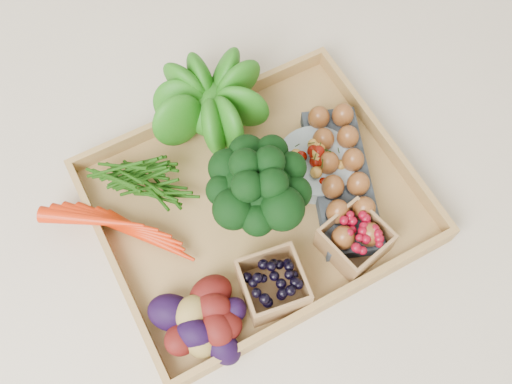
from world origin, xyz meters
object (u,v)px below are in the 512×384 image
tray (256,204)px  egg_carton (341,181)px  broccoli (258,200)px  cherry_bowl (315,164)px

tray → egg_carton: (0.15, -0.04, 0.02)m
tray → broccoli: broccoli is taller
broccoli → cherry_bowl: size_ratio=1.23×
broccoli → cherry_bowl: (0.14, 0.03, -0.05)m
broccoli → cherry_bowl: 0.15m
broccoli → egg_carton: size_ratio=0.62×
tray → egg_carton: 0.16m
broccoli → egg_carton: (0.16, -0.02, -0.05)m
cherry_bowl → tray: bearing=-176.1°
tray → cherry_bowl: cherry_bowl is taller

